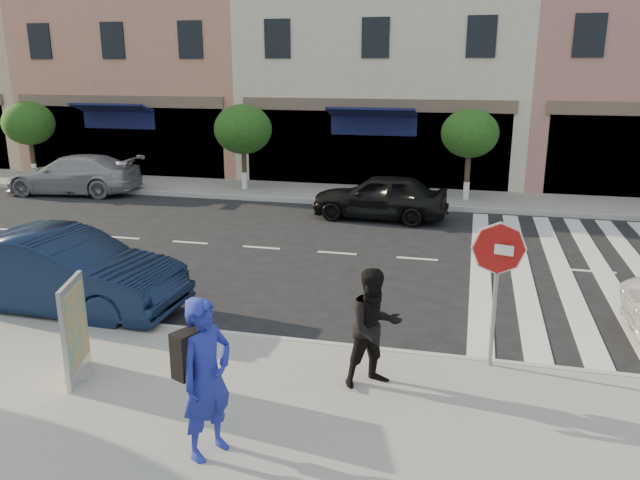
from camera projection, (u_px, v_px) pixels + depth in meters
The scene contains 15 objects.
ground at pixel (292, 312), 11.90m from camera, with size 120.00×120.00×0.00m, color black.
sidewalk_near at pixel (213, 410), 8.37m from camera, with size 60.00×4.50×0.15m, color gray.
sidewalk_far at pixel (379, 196), 22.16m from camera, with size 60.00×3.00×0.15m, color gray.
building_west_mid at pixel (164, 10), 28.45m from camera, with size 10.00×9.00×14.00m, color tan.
building_centre at pixel (392, 42), 26.42m from camera, with size 11.00×9.00×11.00m, color beige.
street_tree_wa at pixel (29, 124), 24.61m from camera, with size 2.00×2.00×3.05m.
street_tree_wb at pixel (243, 130), 22.53m from camera, with size 2.10×2.10×3.06m.
street_tree_c at pixel (470, 134), 20.66m from camera, with size 1.90×1.90×3.04m.
stop_sign at pixel (498, 262), 9.01m from camera, with size 0.77×0.26×2.25m.
photographer at pixel (206, 378), 7.08m from camera, with size 0.70×0.46×1.93m, color #212A9A.
walker at pixel (374, 328), 8.68m from camera, with size 0.84×0.65×1.72m, color black.
poster_board at pixel (75, 332), 8.92m from camera, with size 0.43×0.94×1.48m.
car_near_mid at pixel (60, 272), 11.74m from camera, with size 1.66×4.76×1.57m, color black.
car_far_left at pixel (73, 174), 22.76m from camera, with size 1.98×4.87×1.41m, color gray.
car_far_mid at pixel (380, 197), 18.96m from camera, with size 1.65×4.09×1.39m, color black.
Camera 1 is at (3.19, -10.63, 4.53)m, focal length 35.00 mm.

